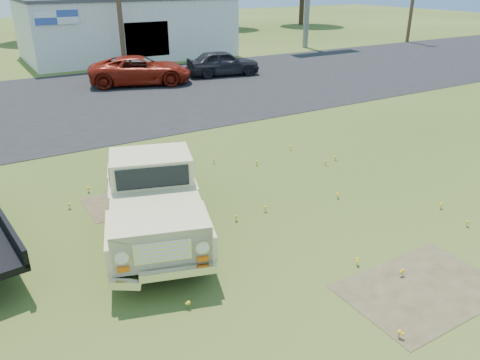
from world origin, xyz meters
The scene contains 8 objects.
ground centered at (0.00, 0.00, 0.00)m, with size 140.00×140.00×0.00m, color #374B18.
asphalt_lot centered at (0.00, 15.00, 0.00)m, with size 90.00×14.00×0.02m, color black.
dirt_patch_a centered at (1.50, -3.00, 0.00)m, with size 3.00×2.00×0.01m, color #493927.
dirt_patch_b centered at (-2.00, 3.50, 0.00)m, with size 2.20×1.60×0.01m, color #493927.
commercial_building centered at (6.00, 26.99, 2.10)m, with size 14.20×8.20×4.15m.
vintage_pickup_truck centered at (-1.99, 1.65, 0.96)m, with size 2.06×5.29×1.92m, color #CDC689, non-canonical shape.
red_pickup centered at (3.32, 17.14, 0.75)m, with size 2.49×5.39×1.50m, color maroon.
dark_sedan centered at (8.35, 17.03, 0.73)m, with size 1.72×4.27×1.45m, color black.
Camera 1 is at (-5.19, -7.44, 5.42)m, focal length 35.00 mm.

